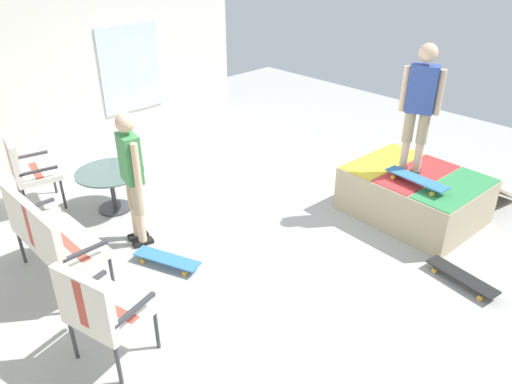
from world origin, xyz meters
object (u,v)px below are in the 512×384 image
Objects in this scene: skateboard_on_ramp at (417,179)px; person_watching at (132,171)px; skate_ramp at (415,194)px; patio_chair_near_house at (25,167)px; patio_bench at (47,233)px; skateboard_by_bench at (167,259)px; patio_chair_by_wall at (99,308)px; patio_table at (111,183)px; skateboard_spare at (462,277)px; person_skater at (420,102)px.

person_watching is at bearing 50.90° from skateboard_on_ramp.
skate_ramp is 5.16m from patio_chair_near_house.
patio_chair_near_house is at bearing -14.77° from patio_bench.
patio_bench reaches higher than skateboard_by_bench.
person_watching is (1.44, -1.23, 0.34)m from patio_chair_by_wall.
patio_chair_by_wall is at bearing 149.17° from patio_table.
skateboard_by_bench and skateboard_spare have the same top height.
skateboard_spare is at bearing 145.96° from person_skater.
skateboard_on_ramp is at bearing -141.14° from patio_table.
patio_chair_by_wall is 1.13× the size of patio_table.
skateboard_by_bench is 1.00× the size of skateboard_spare.
skateboard_on_ramp is at bearing -119.12° from skateboard_by_bench.
patio_bench is 0.77× the size of person_skater.
skateboard_by_bench is (-0.64, 0.05, -0.87)m from person_watching.
patio_chair_near_house is 1.86m from person_watching.
skateboard_on_ramp is (-2.13, -2.62, -0.25)m from person_watching.
patio_bench is 1.41m from patio_chair_by_wall.
patio_table is at bearing 44.13° from skate_ramp.
patio_chair_near_house is 1.15m from patio_table.
skateboard_by_bench is 3.13m from skateboard_on_ramp.
skate_ramp is 2.12× the size of patio_chair_near_house.
patio_chair_near_house reaches higher than skateboard_by_bench.
patio_table is at bearing -52.41° from patio_bench.
person_skater reaches higher than person_watching.
patio_table is (2.89, 2.81, 0.10)m from skate_ramp.
patio_chair_near_house is at bearing 43.11° from patio_table.
person_skater reaches higher than skate_ramp.
patio_table is 1.08m from person_watching.
patio_table is at bearing -8.27° from skateboard_by_bench.
patio_chair_near_house reaches higher than skateboard_spare.
person_watching reaches higher than patio_chair_near_house.
person_watching is at bearing 56.55° from person_skater.
patio_chair_by_wall reaches higher than patio_table.
patio_chair_by_wall is (0.54, 4.21, 0.31)m from skate_ramp.
skateboard_on_ramp is at bearing 134.80° from person_skater.
skateboard_spare is (-2.47, -2.10, 0.00)m from skateboard_by_bench.
patio_bench is 1.29m from skateboard_by_bench.
skateboard_on_ramp is at bearing -129.10° from person_watching.
patio_table is at bearing 24.96° from skateboard_spare.
person_skater is at bearing -96.28° from patio_chair_by_wall.
patio_chair_by_wall is 1.25× the size of skateboard_on_ramp.
skateboard_spare is (-3.07, -3.11, -0.53)m from patio_bench.
skate_ramp is 2.65× the size of skateboard_on_ramp.
patio_chair_by_wall is (-3.17, 0.63, 0.00)m from patio_chair_near_house.
patio_chair_near_house is 0.62× the size of person_skater.
skate_ramp is 3.32m from skateboard_by_bench.
person_watching is at bearing -4.77° from skateboard_by_bench.
patio_chair_by_wall is at bearing 124.19° from skateboard_by_bench.
skateboard_by_bench is (1.34, 3.03, -0.22)m from skate_ramp.
skate_ramp reaches higher than patio_table.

